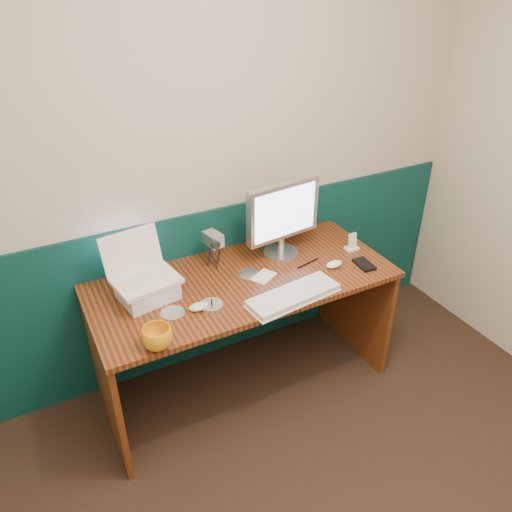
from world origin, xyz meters
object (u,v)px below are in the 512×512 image
monitor (282,219)px  desk (244,334)px  camcorder (214,248)px  keyboard (293,296)px  laptop (143,261)px  mug (157,338)px

monitor → desk: bearing=-164.1°
desk → monitor: (0.30, 0.13, 0.60)m
monitor → camcorder: bearing=164.1°
keyboard → camcorder: 0.52m
desk → laptop: 0.77m
laptop → keyboard: bearing=-37.5°
monitor → camcorder: 0.41m
keyboard → mug: bearing=176.2°
keyboard → desk: bearing=111.2°
mug → camcorder: 0.70m
desk → laptop: size_ratio=5.32×
laptop → mug: laptop is taller
desk → camcorder: 0.53m
mug → desk: bearing=28.9°
laptop → mug: bearing=-110.1°
keyboard → camcorder: size_ratio=2.21×
mug → laptop: bearing=79.3°
laptop → monitor: monitor is taller
laptop → mug: 0.42m
monitor → camcorder: size_ratio=2.06×
monitor → keyboard: size_ratio=0.93×
monitor → mug: size_ratio=3.39×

